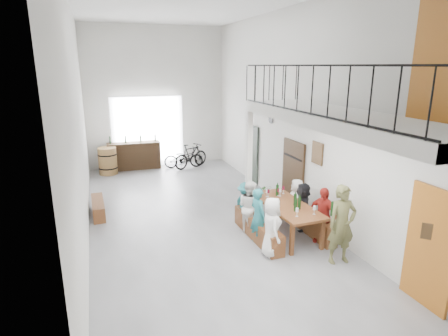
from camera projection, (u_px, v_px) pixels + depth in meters
name	position (u px, v px, depth m)	size (l,w,h in m)	color
floor	(197.00, 218.00, 10.10)	(12.00, 12.00, 0.00)	slate
room_walls	(194.00, 83.00, 9.15)	(12.00, 12.00, 12.00)	silver
gateway_portal	(148.00, 132.00, 15.01)	(2.80, 0.08, 2.80)	white
right_wall_decor	(327.00, 164.00, 8.79)	(0.07, 8.28, 5.07)	#A15818
balcony	(338.00, 121.00, 7.09)	(1.52, 5.62, 4.00)	silver
tasting_table	(286.00, 207.00, 8.94)	(0.95, 2.25, 0.79)	brown
bench_inner	(258.00, 229.00, 8.85)	(0.33, 2.09, 0.48)	brown
bench_wall	(306.00, 220.00, 9.34)	(0.29, 2.24, 0.52)	brown
tableware	(287.00, 197.00, 8.95)	(0.57, 1.54, 0.35)	black
side_bench	(98.00, 208.00, 10.30)	(0.31, 1.42, 0.40)	brown
oak_barrel	(108.00, 161.00, 14.06)	(0.69, 0.69, 1.02)	olive
serving_counter	(134.00, 156.00, 14.78)	(2.02, 0.56, 1.06)	#322010
counter_bottles	(133.00, 139.00, 14.60)	(1.78, 0.17, 0.28)	black
guest_left_a	(272.00, 227.00, 7.96)	(0.64, 0.42, 1.31)	white
guest_left_b	(258.00, 216.00, 8.51)	(0.48, 0.32, 1.33)	#236E74
guest_left_c	(250.00, 207.00, 9.08)	(0.64, 0.50, 1.32)	white
guest_left_d	(245.00, 204.00, 9.49)	(0.74, 0.43, 1.15)	#236E74
guest_right_a	(322.00, 215.00, 8.56)	(0.78, 0.33, 1.33)	#A2231B
guest_right_b	(302.00, 206.00, 9.27)	(1.12, 0.36, 1.21)	black
guest_right_c	(296.00, 201.00, 9.74)	(0.57, 0.37, 1.16)	white
host_standing	(342.00, 225.00, 7.64)	(0.61, 0.40, 1.68)	brown
potted_plant	(265.00, 191.00, 11.63)	(0.37, 0.32, 0.41)	#1F501B
bicycle_near	(184.00, 158.00, 14.99)	(0.54, 1.55, 0.82)	black
bicycle_far	(191.00, 156.00, 14.95)	(0.46, 1.63, 0.98)	black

